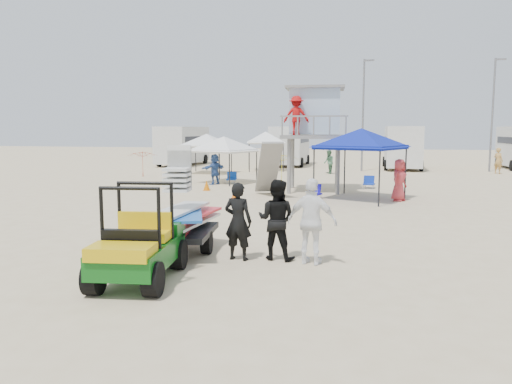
% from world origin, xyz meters
% --- Properties ---
extents(ground, '(140.00, 140.00, 0.00)m').
position_xyz_m(ground, '(0.00, 0.00, 0.00)').
color(ground, beige).
rests_on(ground, ground).
extents(utility_cart, '(1.55, 2.65, 1.91)m').
position_xyz_m(utility_cart, '(-0.92, -1.33, 0.89)').
color(utility_cart, '#0C5212').
rests_on(utility_cart, ground).
extents(surf_trailer, '(1.71, 2.78, 2.30)m').
position_xyz_m(surf_trailer, '(-0.92, 1.00, 0.94)').
color(surf_trailer, black).
rests_on(surf_trailer, ground).
extents(man_left, '(0.70, 0.51, 1.80)m').
position_xyz_m(man_left, '(0.60, 0.70, 0.90)').
color(man_left, black).
rests_on(man_left, ground).
extents(man_mid, '(1.00, 0.83, 1.87)m').
position_xyz_m(man_mid, '(1.45, 0.95, 0.93)').
color(man_mid, black).
rests_on(man_mid, ground).
extents(man_right, '(1.20, 0.67, 1.93)m').
position_xyz_m(man_right, '(2.30, 0.70, 0.97)').
color(man_right, white).
rests_on(man_right, ground).
extents(lifeguard_tower, '(3.32, 3.32, 4.95)m').
position_xyz_m(lifeguard_tower, '(0.79, 14.30, 3.69)').
color(lifeguard_tower, gray).
rests_on(lifeguard_tower, ground).
extents(canopy_blue, '(4.05, 4.05, 3.46)m').
position_xyz_m(canopy_blue, '(3.15, 11.60, 2.91)').
color(canopy_blue, black).
rests_on(canopy_blue, ground).
extents(canopy_white_a, '(3.64, 3.64, 3.02)m').
position_xyz_m(canopy_white_a, '(-4.51, 16.92, 2.47)').
color(canopy_white_a, black).
rests_on(canopy_white_a, ground).
extents(canopy_white_b, '(2.94, 2.94, 3.12)m').
position_xyz_m(canopy_white_b, '(-7.38, 22.53, 2.57)').
color(canopy_white_b, black).
rests_on(canopy_white_b, ground).
extents(canopy_white_c, '(3.14, 3.14, 3.27)m').
position_xyz_m(canopy_white_c, '(-3.93, 25.80, 2.72)').
color(canopy_white_c, black).
rests_on(canopy_white_c, ground).
extents(umbrella_a, '(2.21, 2.23, 1.67)m').
position_xyz_m(umbrella_a, '(-10.61, 19.24, 0.83)').
color(umbrella_a, red).
rests_on(umbrella_a, ground).
extents(umbrella_b, '(2.51, 2.53, 1.72)m').
position_xyz_m(umbrella_b, '(-1.08, 16.38, 0.86)').
color(umbrella_b, yellow).
rests_on(umbrella_b, ground).
extents(cone_near, '(0.34, 0.34, 0.50)m').
position_xyz_m(cone_near, '(-1.84, 9.21, 0.25)').
color(cone_near, '#FF6108').
rests_on(cone_near, ground).
extents(cone_far, '(0.34, 0.34, 0.50)m').
position_xyz_m(cone_far, '(-4.32, 13.21, 0.25)').
color(cone_far, '#D76906').
rests_on(cone_far, ground).
extents(beach_chair_a, '(0.68, 0.74, 0.64)m').
position_xyz_m(beach_chair_a, '(-4.05, 16.85, 0.31)').
color(beach_chair_a, '#0F3FAA').
rests_on(beach_chair_a, ground).
extents(beach_chair_b, '(0.67, 0.73, 0.64)m').
position_xyz_m(beach_chair_b, '(1.22, 11.44, 0.31)').
color(beach_chair_b, '#170FAB').
rests_on(beach_chair_b, ground).
extents(beach_chair_c, '(0.63, 0.67, 0.64)m').
position_xyz_m(beach_chair_c, '(3.54, 16.04, 0.31)').
color(beach_chair_c, '#0F31AD').
rests_on(beach_chair_c, ground).
extents(rv_far_left, '(2.64, 6.80, 3.25)m').
position_xyz_m(rv_far_left, '(-12.00, 29.99, 1.80)').
color(rv_far_left, silver).
rests_on(rv_far_left, ground).
extents(rv_mid_left, '(2.65, 6.50, 3.25)m').
position_xyz_m(rv_mid_left, '(-3.00, 31.49, 1.80)').
color(rv_mid_left, silver).
rests_on(rv_mid_left, ground).
extents(rv_mid_right, '(2.64, 7.00, 3.25)m').
position_xyz_m(rv_mid_right, '(6.00, 29.99, 1.80)').
color(rv_mid_right, silver).
rests_on(rv_mid_right, ground).
extents(light_pole_left, '(0.14, 0.14, 8.00)m').
position_xyz_m(light_pole_left, '(3.00, 27.00, 4.00)').
color(light_pole_left, slate).
rests_on(light_pole_left, ground).
extents(light_pole_right, '(0.14, 0.14, 8.00)m').
position_xyz_m(light_pole_right, '(12.00, 28.50, 4.00)').
color(light_pole_right, slate).
rests_on(light_pole_right, ground).
extents(distant_beachgoers, '(17.90, 16.12, 1.78)m').
position_xyz_m(distant_beachgoers, '(1.32, 18.22, 0.85)').
color(distant_beachgoers, '#BE8D47').
rests_on(distant_beachgoers, ground).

